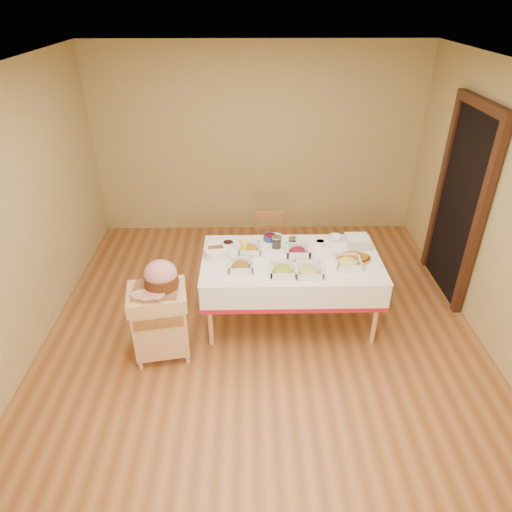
% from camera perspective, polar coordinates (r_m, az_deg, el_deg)
% --- Properties ---
extents(room_shell, '(5.00, 5.00, 5.00)m').
position_cam_1_polar(room_shell, '(4.12, 0.90, 3.98)').
color(room_shell, '#995B2F').
rests_on(room_shell, ground).
extents(doorway, '(0.09, 1.10, 2.20)m').
position_cam_1_polar(doorway, '(5.53, 24.21, 6.26)').
color(doorway, black).
rests_on(doorway, ground).
extents(dining_table, '(1.82, 1.02, 0.76)m').
position_cam_1_polar(dining_table, '(4.74, 4.34, -1.96)').
color(dining_table, '#DDAE79').
rests_on(dining_table, ground).
extents(butcher_cart, '(0.60, 0.53, 0.76)m').
position_cam_1_polar(butcher_cart, '(4.46, -11.93, -7.70)').
color(butcher_cart, '#DDAE79').
rests_on(butcher_cart, ground).
extents(dining_chair, '(0.42, 0.40, 0.88)m').
position_cam_1_polar(dining_chair, '(5.44, 1.93, 0.94)').
color(dining_chair, brown).
rests_on(dining_chair, ground).
extents(ham_on_board, '(0.43, 0.41, 0.29)m').
position_cam_1_polar(ham_on_board, '(4.22, -11.91, -2.64)').
color(ham_on_board, brown).
rests_on(ham_on_board, butcher_cart).
extents(serving_dish_a, '(0.25, 0.24, 0.11)m').
position_cam_1_polar(serving_dish_a, '(4.46, -1.90, -1.24)').
color(serving_dish_a, silver).
rests_on(serving_dish_a, dining_table).
extents(serving_dish_b, '(0.25, 0.25, 0.10)m').
position_cam_1_polar(serving_dish_b, '(4.40, 3.38, -1.78)').
color(serving_dish_b, silver).
rests_on(serving_dish_b, dining_table).
extents(serving_dish_c, '(0.26, 0.26, 0.11)m').
position_cam_1_polar(serving_dish_c, '(4.40, 6.64, -1.88)').
color(serving_dish_c, silver).
rests_on(serving_dish_c, dining_table).
extents(serving_dish_d, '(0.26, 0.26, 0.10)m').
position_cam_1_polar(serving_dish_d, '(4.61, 11.40, -0.77)').
color(serving_dish_d, silver).
rests_on(serving_dish_d, dining_table).
extents(serving_dish_e, '(0.24, 0.23, 0.11)m').
position_cam_1_polar(serving_dish_e, '(4.74, -0.79, 0.89)').
color(serving_dish_e, silver).
rests_on(serving_dish_e, dining_table).
extents(serving_dish_f, '(0.25, 0.24, 0.12)m').
position_cam_1_polar(serving_dish_f, '(4.72, 5.24, 0.61)').
color(serving_dish_f, silver).
rests_on(serving_dish_f, dining_table).
extents(small_bowl_left, '(0.13, 0.13, 0.06)m').
position_cam_1_polar(small_bowl_left, '(4.84, -3.50, 1.48)').
color(small_bowl_left, silver).
rests_on(small_bowl_left, dining_table).
extents(small_bowl_mid, '(0.14, 0.14, 0.06)m').
position_cam_1_polar(small_bowl_mid, '(4.97, 1.75, 2.35)').
color(small_bowl_mid, navy).
rests_on(small_bowl_mid, dining_table).
extents(small_bowl_right, '(0.11, 0.11, 0.05)m').
position_cam_1_polar(small_bowl_right, '(4.91, 8.02, 1.64)').
color(small_bowl_right, silver).
rests_on(small_bowl_right, dining_table).
extents(bowl_white_imported, '(0.19, 0.19, 0.04)m').
position_cam_1_polar(bowl_white_imported, '(5.01, 2.37, 2.39)').
color(bowl_white_imported, silver).
rests_on(bowl_white_imported, dining_table).
extents(bowl_small_imported, '(0.18, 0.18, 0.05)m').
position_cam_1_polar(bowl_small_imported, '(5.06, 9.85, 2.28)').
color(bowl_small_imported, silver).
rests_on(bowl_small_imported, dining_table).
extents(preserve_jar_left, '(0.10, 0.10, 0.13)m').
position_cam_1_polar(preserve_jar_left, '(4.82, 2.58, 1.67)').
color(preserve_jar_left, silver).
rests_on(preserve_jar_left, dining_table).
extents(preserve_jar_right, '(0.09, 0.09, 0.11)m').
position_cam_1_polar(preserve_jar_right, '(4.84, 4.58, 1.66)').
color(preserve_jar_right, silver).
rests_on(preserve_jar_right, dining_table).
extents(mustard_bottle, '(0.06, 0.06, 0.19)m').
position_cam_1_polar(mustard_bottle, '(4.66, -1.48, 1.02)').
color(mustard_bottle, yellow).
rests_on(mustard_bottle, dining_table).
extents(bread_basket, '(0.25, 0.25, 0.11)m').
position_cam_1_polar(bread_basket, '(4.68, -5.03, 0.51)').
color(bread_basket, white).
rests_on(bread_basket, dining_table).
extents(plate_stack, '(0.24, 0.24, 0.10)m').
position_cam_1_polar(plate_stack, '(4.97, 12.53, 1.82)').
color(plate_stack, silver).
rests_on(plate_stack, dining_table).
extents(brass_platter, '(0.34, 0.24, 0.04)m').
position_cam_1_polar(brass_platter, '(4.72, 12.15, -0.24)').
color(brass_platter, '#B78433').
rests_on(brass_platter, dining_table).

